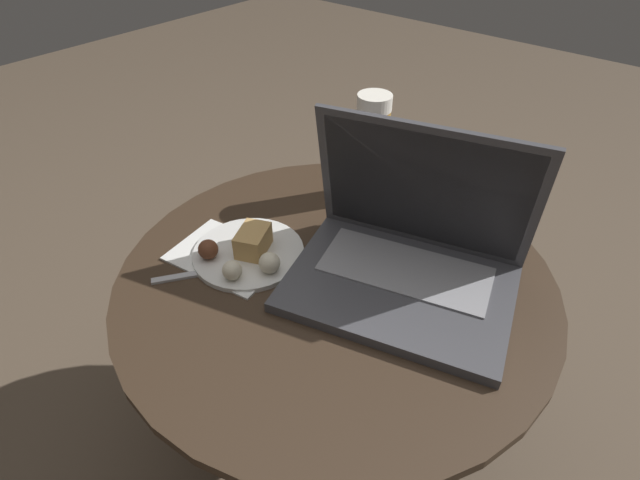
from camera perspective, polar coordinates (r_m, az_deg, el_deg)
The scene contains 7 objects.
ground_plane at distance 1.22m, azimuth 1.27°, elevation -21.09°, with size 6.00×6.00×0.00m, color brown.
table at distance 0.91m, azimuth 1.61°, elevation -9.21°, with size 0.72×0.72×0.49m.
napkin at distance 0.88m, azimuth -10.52°, elevation -1.80°, with size 0.21×0.16×0.00m.
laptop at distance 0.80m, azimuth 9.92°, elevation -1.67°, with size 0.40×0.34×0.26m.
beer_glass at distance 0.98m, azimuth 5.89°, elevation 10.57°, with size 0.06×0.06×0.21m.
snack_plate at distance 0.86m, azimuth -8.29°, elevation -1.32°, with size 0.19×0.19×0.05m.
fork at distance 0.85m, azimuth -11.17°, elevation -3.34°, with size 0.13×0.17×0.01m.
Camera 1 is at (0.37, -0.48, 1.05)m, focal length 28.00 mm.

